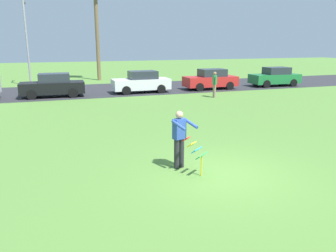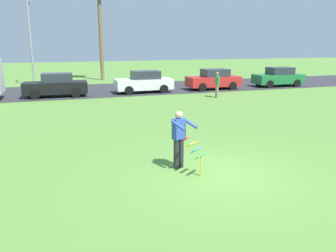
# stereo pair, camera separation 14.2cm
# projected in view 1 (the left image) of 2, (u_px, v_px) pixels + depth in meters

# --- Properties ---
(ground_plane) EXTENTS (120.00, 120.00, 0.00)m
(ground_plane) POSITION_uv_depth(u_px,v_px,m) (222.00, 174.00, 9.61)
(ground_plane) COLOR #568438
(road_strip) EXTENTS (120.00, 8.00, 0.01)m
(road_strip) POSITION_uv_depth(u_px,v_px,m) (110.00, 90.00, 26.79)
(road_strip) COLOR #2D2D33
(road_strip) RESTS_ON ground
(person_kite_flyer) EXTENTS (0.69, 0.76, 1.73)m
(person_kite_flyer) POSITION_uv_depth(u_px,v_px,m) (180.00, 137.00, 9.90)
(person_kite_flyer) COLOR #26262B
(person_kite_flyer) RESTS_ON ground
(kite_held) EXTENTS (0.68, 0.72, 1.07)m
(kite_held) POSITION_uv_depth(u_px,v_px,m) (196.00, 151.00, 9.43)
(kite_held) COLOR red
(kite_held) RESTS_ON ground
(parked_car_black) EXTENTS (4.25, 1.94, 1.60)m
(parked_car_black) POSITION_uv_depth(u_px,v_px,m) (53.00, 86.00, 23.05)
(parked_car_black) COLOR black
(parked_car_black) RESTS_ON ground
(parked_car_white) EXTENTS (4.22, 1.87, 1.60)m
(parked_car_white) POSITION_uv_depth(u_px,v_px,m) (141.00, 82.00, 25.03)
(parked_car_white) COLOR white
(parked_car_white) RESTS_ON ground
(parked_car_red) EXTENTS (4.22, 1.87, 1.60)m
(parked_car_red) POSITION_uv_depth(u_px,v_px,m) (211.00, 80.00, 26.84)
(parked_car_red) COLOR red
(parked_car_red) RESTS_ON ground
(parked_car_green) EXTENTS (4.24, 1.92, 1.60)m
(parked_car_green) POSITION_uv_depth(u_px,v_px,m) (275.00, 77.00, 28.76)
(parked_car_green) COLOR #1E7238
(parked_car_green) RESTS_ON ground
(streetlight_pole) EXTENTS (0.24, 1.65, 7.00)m
(streetlight_pole) POSITION_uv_depth(u_px,v_px,m) (27.00, 38.00, 28.12)
(streetlight_pole) COLOR #9E9EA3
(streetlight_pole) RESTS_ON ground
(person_walker_near) EXTENTS (0.28, 0.56, 1.73)m
(person_walker_near) POSITION_uv_depth(u_px,v_px,m) (215.00, 84.00, 22.81)
(person_walker_near) COLOR gray
(person_walker_near) RESTS_ON ground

